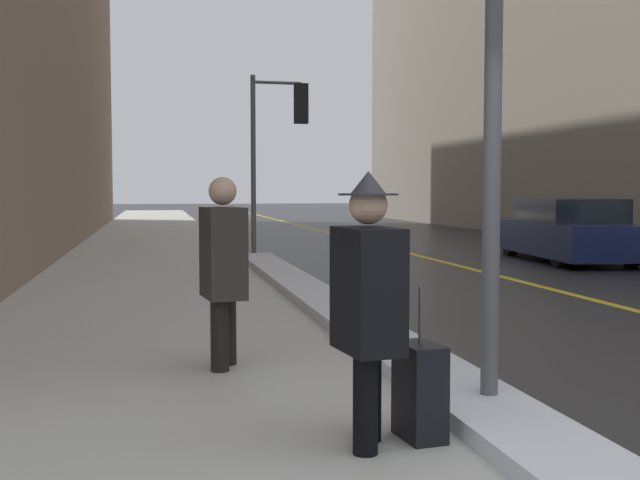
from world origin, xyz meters
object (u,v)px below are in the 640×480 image
traffic_light_near (282,127)px  parked_car_navy (568,232)px  rolling_suitcase (420,392)px  pedestrian_with_shoulder_bag (223,263)px  pedestrian_in_fedora (367,299)px

traffic_light_near → parked_car_navy: bearing=-24.2°
rolling_suitcase → pedestrian_with_shoulder_bag: bearing=-163.0°
parked_car_navy → rolling_suitcase: 13.16m
traffic_light_near → parked_car_navy: size_ratio=0.87×
parked_car_navy → rolling_suitcase: size_ratio=4.95×
pedestrian_in_fedora → pedestrian_with_shoulder_bag: pedestrian_in_fedora is taller
pedestrian_with_shoulder_bag → parked_car_navy: size_ratio=0.35×
traffic_light_near → rolling_suitcase: size_ratio=4.28×
pedestrian_in_fedora → traffic_light_near: bearing=165.6°
pedestrian_in_fedora → parked_car_navy: 13.42m
pedestrian_in_fedora → parked_car_navy: pedestrian_in_fedora is taller
rolling_suitcase → pedestrian_in_fedora: bearing=-85.7°
pedestrian_in_fedora → pedestrian_with_shoulder_bag: 2.38m
pedestrian_in_fedora → parked_car_navy: size_ratio=0.35×
traffic_light_near → parked_car_navy: 6.67m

